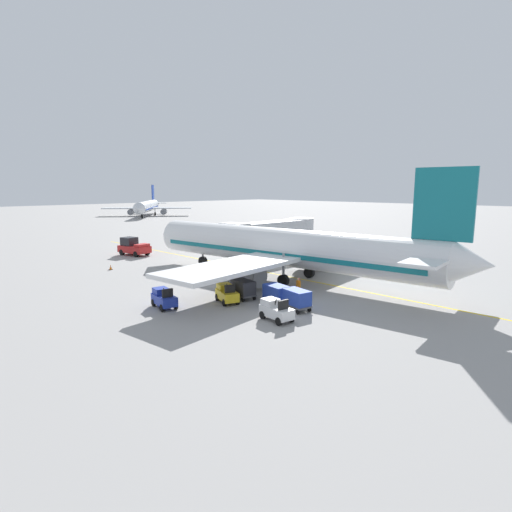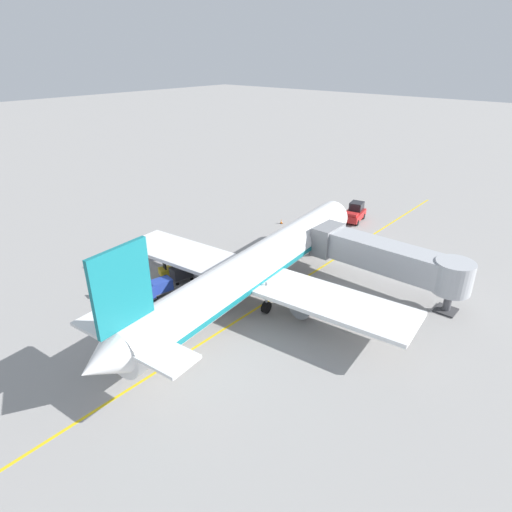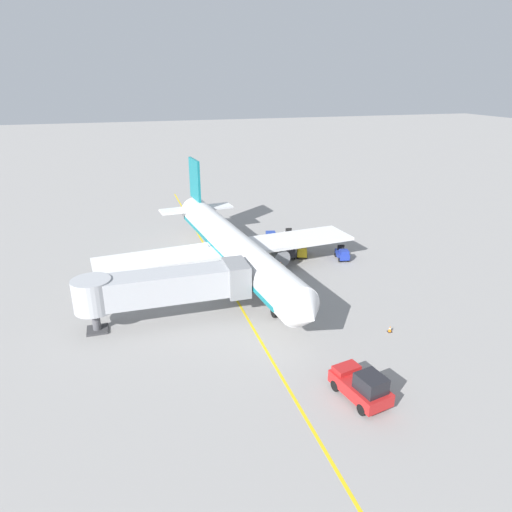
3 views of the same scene
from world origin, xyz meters
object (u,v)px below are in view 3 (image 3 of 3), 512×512
object	(u,v)px
baggage_tug_trailing	(290,236)
baggage_tug_spare	(342,254)
baggage_tug_lead	(302,251)
baggage_cart_front	(289,250)
ground_crew_wing_walker	(280,268)
pushback_tractor	(362,386)
parked_airliner	(232,246)
baggage_cart_second_in_train	(276,243)
safety_cone_nose_left	(390,329)
ground_crew_marshaller	(268,261)
jet_bridge	(164,287)
baggage_cart_third_in_train	(271,238)
ground_crew_loader	(254,245)

from	to	relation	value
baggage_tug_trailing	baggage_tug_spare	bearing A→B (deg)	114.61
baggage_tug_lead	baggage_tug_trailing	bearing A→B (deg)	-95.63
baggage_tug_lead	baggage_tug_spare	size ratio (longest dim) A/B	1.03
baggage_tug_trailing	baggage_tug_spare	distance (m)	9.01
baggage_cart_front	ground_crew_wing_walker	xyz separation A→B (m)	(3.01, 5.11, 0.00)
pushback_tractor	baggage_cart_front	distance (m)	27.18
parked_airliner	baggage_cart_second_in_train	world-z (taller)	parked_airliner
pushback_tractor	baggage_tug_spare	world-z (taller)	pushback_tractor
baggage_tug_trailing	safety_cone_nose_left	size ratio (longest dim) A/B	4.48
pushback_tractor	ground_crew_marshaller	distance (m)	24.03
jet_bridge	baggage_cart_third_in_train	size ratio (longest dim) A/B	5.17
baggage_tug_spare	baggage_cart_front	size ratio (longest dim) A/B	0.90
baggage_cart_front	baggage_cart_second_in_train	distance (m)	3.19
safety_cone_nose_left	ground_crew_loader	bearing A→B (deg)	-75.68
baggage_cart_second_in_train	baggage_cart_third_in_train	bearing A→B (deg)	-90.81
baggage_tug_trailing	ground_crew_loader	xyz separation A→B (m)	(5.83, 2.69, 0.24)
baggage_tug_lead	baggage_tug_trailing	distance (m)	5.83
baggage_tug_lead	baggage_tug_trailing	size ratio (longest dim) A/B	1.05
ground_crew_marshaller	ground_crew_loader	bearing A→B (deg)	-90.67
parked_airliner	safety_cone_nose_left	distance (m)	19.83
jet_bridge	pushback_tractor	size ratio (longest dim) A/B	3.24
baggage_tug_spare	parked_airliner	bearing A→B (deg)	-0.31
baggage_cart_second_in_train	safety_cone_nose_left	bearing A→B (deg)	96.92
baggage_cart_third_in_train	ground_crew_loader	size ratio (longest dim) A/B	1.76
baggage_tug_lead	baggage_cart_front	size ratio (longest dim) A/B	0.93
jet_bridge	baggage_tug_spare	xyz separation A→B (m)	(-22.36, -9.16, -2.74)
baggage_tug_lead	baggage_cart_front	distance (m)	1.68
baggage_cart_third_in_train	safety_cone_nose_left	xyz separation A→B (m)	(-2.70, 24.59, -0.66)
ground_crew_wing_walker	parked_airliner	bearing A→B (deg)	-28.66
pushback_tractor	baggage_tug_trailing	world-z (taller)	pushback_tractor
baggage_cart_second_in_train	safety_cone_nose_left	xyz separation A→B (m)	(-2.73, 22.53, -0.66)
parked_airliner	baggage_tug_lead	world-z (taller)	parked_airliner
ground_crew_wing_walker	ground_crew_loader	world-z (taller)	same
jet_bridge	safety_cone_nose_left	world-z (taller)	jet_bridge
jet_bridge	ground_crew_loader	size ratio (longest dim) A/B	9.10
parked_airliner	baggage_tug_trailing	world-z (taller)	parked_airliner
parked_airliner	baggage_cart_front	size ratio (longest dim) A/B	12.54
pushback_tractor	baggage_cart_front	size ratio (longest dim) A/B	1.59
ground_crew_marshaller	baggage_tug_spare	bearing A→B (deg)	-178.89
jet_bridge	ground_crew_loader	bearing A→B (deg)	-131.08
ground_crew_wing_walker	ground_crew_marshaller	size ratio (longest dim) A/B	1.00
jet_bridge	ground_crew_loader	distance (m)	19.61
jet_bridge	baggage_cart_third_in_train	distance (m)	23.26
jet_bridge	ground_crew_wing_walker	xyz separation A→B (m)	(-13.37, -6.60, -2.50)
baggage_tug_trailing	baggage_cart_front	size ratio (longest dim) A/B	0.89
parked_airliner	ground_crew_loader	size ratio (longest dim) A/B	22.10
baggage_cart_front	safety_cone_nose_left	xyz separation A→B (m)	(-2.11, 19.40, -0.66)
ground_crew_loader	safety_cone_nose_left	bearing A→B (deg)	104.32
baggage_tug_lead	ground_crew_marshaller	world-z (taller)	ground_crew_marshaller
baggage_tug_trailing	ground_crew_marshaller	world-z (taller)	ground_crew_marshaller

